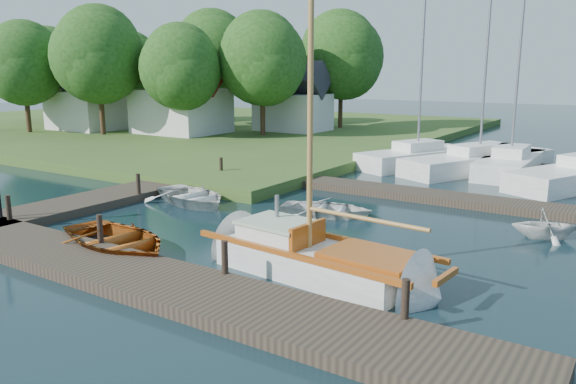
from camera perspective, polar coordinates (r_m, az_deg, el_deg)
The scene contains 30 objects.
ground at distance 18.31m, azimuth 0.00°, elevation -3.67°, with size 160.00×160.00×0.00m, color black.
near_dock at distance 13.89m, azimuth -13.88°, elevation -8.62°, with size 18.00×2.20×0.30m, color #2E271F.
left_dock at distance 24.81m, azimuth -13.01°, elevation 0.58°, with size 2.20×18.00×0.30m, color #2E271F.
far_dock at distance 23.08m, azimuth 13.13°, elevation -0.28°, with size 14.00×1.60×0.30m, color #2E271F.
shore at distance 52.82m, azimuth -12.45°, elevation 6.72°, with size 50.00×40.00×0.50m, color #365322.
mooring_post_0 at distance 20.20m, azimuth -26.52°, elevation -1.42°, with size 0.16×0.16×0.80m, color black.
mooring_post_1 at distance 16.54m, azimuth -18.56°, elevation -3.54°, with size 0.16×0.16×0.80m, color black.
mooring_post_2 at distance 13.40m, azimuth -6.44°, elevation -6.61°, with size 0.16×0.16×0.80m, color black.
mooring_post_3 at distance 11.24m, azimuth 11.83°, elevation -10.58°, with size 0.16×0.16×0.80m, color black.
mooring_post_4 at distance 22.65m, azimuth -14.96°, elevation 0.81°, with size 0.16×0.16×0.80m, color black.
mooring_post_5 at distance 26.18m, azimuth -6.81°, elevation 2.63°, with size 0.16×0.16×0.80m, color black.
sailboat at distance 14.06m, azimuth 3.36°, elevation -7.18°, with size 7.30×2.63×9.83m.
dinghy at distance 16.58m, azimuth -17.11°, elevation -4.34°, with size 3.04×4.25×0.88m, color #8E460F.
tender_a at distance 21.86m, azimuth -9.77°, elevation -0.14°, with size 2.77×3.88×0.80m, color silver.
tender_c at distance 19.81m, azimuth 3.90°, elevation -1.46°, with size 2.34×3.27×0.68m, color silver.
tender_d at distance 18.80m, azimuth 24.73°, elevation -2.75°, with size 1.70×1.97×1.04m, color silver.
marina_boat_0 at distance 30.69m, azimuth 13.01°, elevation 3.57°, with size 4.85×7.34×10.95m.
marina_boat_1 at distance 30.21m, azimuth 18.84°, elevation 3.07°, with size 5.87×9.45×10.53m.
marina_boat_2 at distance 29.97m, azimuth 21.67°, elevation 2.81°, with size 2.33×7.00×10.37m.
house_a at distance 42.76m, azimuth -10.81°, elevation 9.22°, with size 6.30×5.00×6.29m.
house_b at distance 47.42m, azimuth -19.57°, elevation 8.78°, with size 5.77×4.50×5.79m.
house_c at distance 43.75m, azimuth 0.52°, elevation 9.00°, with size 5.25×4.00×5.28m.
tree_0 at distance 46.77m, azimuth -25.26°, elevation 11.69°, with size 6.12×6.07×8.28m.
tree_1 at distance 43.03m, azimuth -18.68°, elevation 13.00°, with size 6.70×6.70×9.20m.
tree_2 at distance 39.92m, azimuth -10.82°, elevation 12.32°, with size 5.83×5.75×7.82m.
tree_3 at distance 40.43m, azimuth -2.59°, elevation 13.30°, with size 6.41×6.38×8.74m.
tree_4 at distance 48.55m, azimuth -7.63°, elevation 13.68°, with size 7.01×7.01×9.66m.
tree_5 at distance 52.75m, azimuth -15.81°, elevation 12.17°, with size 6.00×5.94×8.10m.
tree_6 at distance 55.07m, azimuth -23.23°, elevation 11.88°, with size 6.24×6.20×8.46m.
tree_7 at distance 46.18m, azimuth 5.48°, elevation 13.60°, with size 6.83×6.83×9.38m.
Camera 1 is at (9.68, -14.72, 4.99)m, focal length 35.00 mm.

